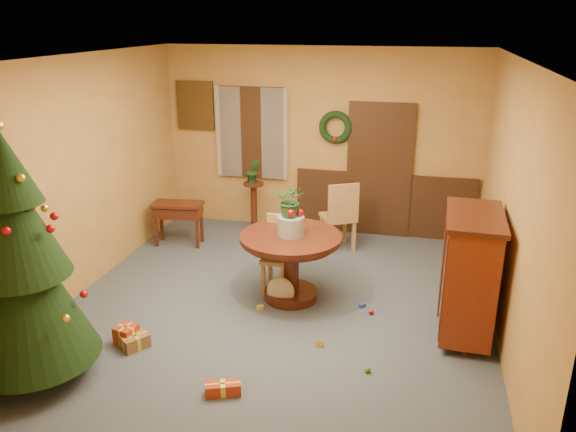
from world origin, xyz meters
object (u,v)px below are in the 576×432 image
(christmas_tree, at_px, (21,264))
(sideboard, at_px, (469,272))
(dining_table, at_px, (291,254))
(writing_desk, at_px, (178,213))
(chair_near, at_px, (281,251))

(christmas_tree, bearing_deg, sideboard, 23.36)
(christmas_tree, relative_size, sideboard, 1.79)
(dining_table, bearing_deg, sideboard, -10.05)
(sideboard, bearing_deg, writing_desk, 157.69)
(dining_table, xyz_separation_m, sideboard, (2.03, -0.36, 0.16))
(chair_near, height_order, christmas_tree, christmas_tree)
(chair_near, xyz_separation_m, writing_desk, (-1.88, 1.07, -0.01))
(christmas_tree, distance_m, writing_desk, 3.50)
(dining_table, height_order, sideboard, sideboard)
(chair_near, relative_size, writing_desk, 1.22)
(dining_table, relative_size, writing_desk, 1.55)
(chair_near, distance_m, writing_desk, 2.16)
(writing_desk, distance_m, sideboard, 4.44)
(dining_table, height_order, writing_desk, dining_table)
(chair_near, height_order, sideboard, sideboard)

